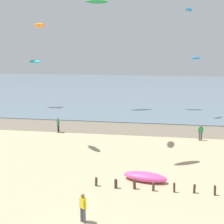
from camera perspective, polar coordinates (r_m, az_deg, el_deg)
wet_sand_strip at (r=37.25m, az=3.99°, el=-3.15°), size 120.00×5.75×0.01m
sea at (r=74.42m, az=6.61°, el=4.34°), size 160.00×70.00×0.10m
person_mid_beach at (r=17.96m, az=-5.44°, el=-17.15°), size 0.49×0.38×1.71m
person_by_waterline at (r=35.98m, az=-9.95°, el=-2.34°), size 0.23×0.57×1.71m
person_right_flank at (r=33.74m, az=16.14°, el=-3.58°), size 0.55×0.32×1.71m
grounded_kite at (r=23.18m, az=6.14°, el=-11.85°), size 3.39×1.71×0.65m
kite_aloft_0 at (r=36.24m, az=14.04°, el=17.96°), size 1.17×2.24×0.39m
kite_aloft_3 at (r=48.80m, az=-2.84°, el=19.79°), size 3.57×2.29×0.68m
kite_aloft_6 at (r=43.58m, az=15.25°, el=9.65°), size 1.77×1.80×0.38m
kite_aloft_9 at (r=30.08m, az=-13.37°, el=15.37°), size 2.10×2.31×0.53m
kite_aloft_10 at (r=50.99m, az=-14.16°, el=9.09°), size 2.49×1.53×0.62m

